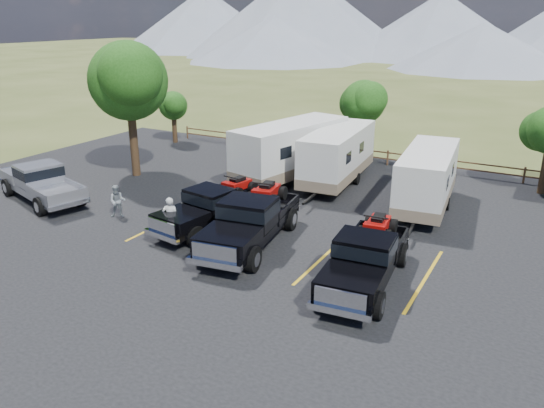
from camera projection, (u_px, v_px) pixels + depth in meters
The scene contains 17 objects.
ground at pixel (227, 288), 18.77m from camera, with size 320.00×320.00×0.00m, color #404A1F.
asphalt_lot at pixel (268, 256), 21.23m from camera, with size 44.00×34.00×0.04m, color black.
stall_lines at pixel (280, 246), 22.05m from camera, with size 12.12×5.50×0.01m.
tree_big_nw at pixel (128, 81), 30.06m from camera, with size 5.54×5.18×7.84m.
tree_north at pixel (363, 102), 34.05m from camera, with size 3.46×3.24×5.25m.
tree_nw_small at pixel (173, 106), 39.17m from camera, with size 2.59×2.43×3.85m.
rail_fence at pixel (419, 160), 32.87m from camera, with size 36.12×0.12×1.00m.
mountain_range at pixel (486, 21), 106.78m from camera, with size 209.00×71.00×20.00m.
rig_left at pixel (214, 206), 23.82m from camera, with size 2.86×6.39×2.06m.
rig_center at pixel (251, 219), 21.96m from camera, with size 3.18×7.09×2.28m.
rig_right at pixel (366, 257), 18.74m from camera, with size 2.71×6.49×2.11m.
trailer_left at pixel (291, 151), 30.19m from camera, with size 4.07×9.70×3.36m.
trailer_center at pixel (338, 156), 29.73m from camera, with size 2.90×8.99×3.11m.
trailer_right at pixel (427, 179), 25.80m from camera, with size 2.91×8.58×2.97m.
pickup_silver at pixel (41, 182), 27.08m from camera, with size 6.79×3.78×1.94m.
person_a at pixel (170, 218), 22.56m from camera, with size 0.68×0.45×1.86m, color silver.
person_b at pixel (118, 201), 25.03m from camera, with size 0.76×0.59×1.56m, color gray.
Camera 1 is at (9.52, -13.78, 9.13)m, focal length 35.00 mm.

